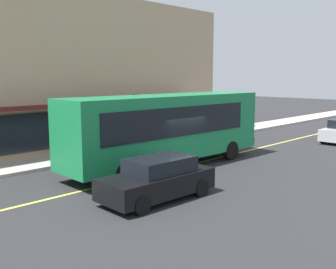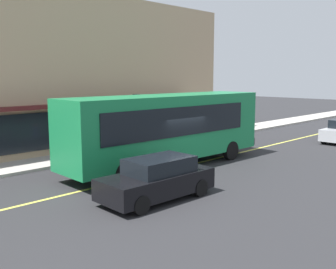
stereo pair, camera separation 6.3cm
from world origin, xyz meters
TOP-DOWN VIEW (x-y plane):
  - ground at (0.00, 0.00)m, footprint 120.00×120.00m
  - sidewalk at (0.00, 5.29)m, footprint 80.00×2.42m
  - lane_centre_stripe at (0.00, 0.00)m, footprint 36.00×0.16m
  - storefront_building at (-1.55, 10.95)m, footprint 25.37×9.53m
  - bus at (0.11, 0.49)m, footprint 11.19×2.83m
  - traffic_light at (1.64, 4.60)m, footprint 0.30×0.52m
  - car_black at (-3.77, -2.82)m, footprint 4.35×1.96m
  - pedestrian_by_curb at (-2.86, 4.77)m, footprint 0.34×0.34m
  - pedestrian_at_corner at (-0.24, 4.63)m, footprint 0.34×0.34m

SIDE VIEW (x-z plane):
  - ground at x=0.00m, z-range 0.00..0.00m
  - lane_centre_stripe at x=0.00m, z-range 0.00..0.01m
  - sidewalk at x=0.00m, z-range 0.00..0.15m
  - car_black at x=-3.77m, z-range -0.02..1.50m
  - pedestrian_by_curb at x=-2.86m, z-range 0.31..1.92m
  - pedestrian_at_corner at x=-0.24m, z-range 0.35..2.21m
  - bus at x=0.11m, z-range 0.24..3.74m
  - traffic_light at x=1.64m, z-range 0.93..4.13m
  - storefront_building at x=-1.55m, z-range -0.01..9.12m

